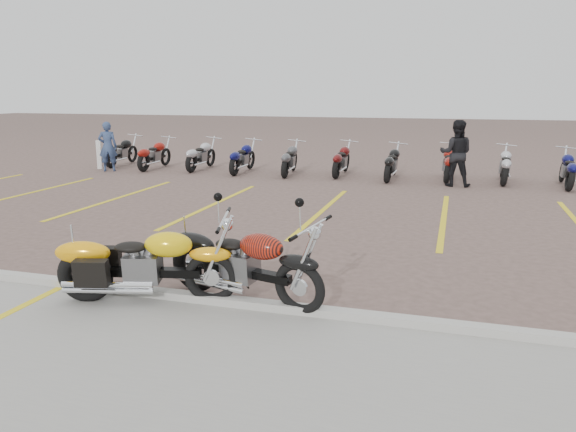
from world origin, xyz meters
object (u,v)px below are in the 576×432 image
Objects in this scene: person_a at (108,147)px; yellow_cruiser at (143,267)px; bollard at (99,155)px; flame_cruiser at (241,266)px; person_b at (456,153)px.

yellow_cruiser is at bearing 98.48° from person_a.
person_a is at bearing -32.80° from bollard.
bollard is (-9.48, 10.53, 0.02)m from flame_cruiser.
bollard is at bearing 146.57° from flame_cruiser.
flame_cruiser is at bearing 77.20° from person_b.
person_b reaches higher than yellow_cruiser.
person_b is at bearing 90.51° from flame_cruiser.
person_a is 0.89× the size of person_b.
flame_cruiser is 1.23× the size of person_b.
person_b is at bearing 153.49° from person_a.
person_a is 0.87m from bollard.
yellow_cruiser is 1.26m from flame_cruiser.
flame_cruiser is 14.16m from bollard.
person_b is (2.57, 10.28, 0.47)m from flame_cruiser.
yellow_cruiser is 12.97m from person_a.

